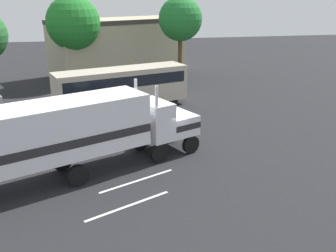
# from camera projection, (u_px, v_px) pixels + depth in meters

# --- Properties ---
(ground_plane) EXTENTS (120.00, 120.00, 0.00)m
(ground_plane) POSITION_uv_depth(u_px,v_px,m) (164.00, 152.00, 23.68)
(ground_plane) COLOR #232326
(lane_stripe_near) EXTENTS (4.06, 2.00, 0.01)m
(lane_stripe_near) POSITION_uv_depth(u_px,v_px,m) (137.00, 181.00, 20.04)
(lane_stripe_near) COLOR silver
(lane_stripe_near) RESTS_ON ground_plane
(lane_stripe_mid) EXTENTS (4.05, 2.01, 0.01)m
(lane_stripe_mid) POSITION_uv_depth(u_px,v_px,m) (129.00, 206.00, 17.70)
(lane_stripe_mid) COLOR silver
(lane_stripe_mid) RESTS_ON ground_plane
(semi_truck) EXTENTS (13.95, 8.04, 4.50)m
(semi_truck) POSITION_uv_depth(u_px,v_px,m) (68.00, 132.00, 19.69)
(semi_truck) COLOR white
(semi_truck) RESTS_ON ground_plane
(person_bystander) EXTENTS (0.36, 0.47, 1.63)m
(person_bystander) POSITION_uv_depth(u_px,v_px,m) (83.00, 142.00, 22.80)
(person_bystander) COLOR black
(person_bystander) RESTS_ON ground_plane
(parked_bus) EXTENTS (11.26, 5.67, 3.40)m
(parked_bus) POSITION_uv_depth(u_px,v_px,m) (122.00, 85.00, 31.74)
(parked_bus) COLOR #BFB29E
(parked_bus) RESTS_ON ground_plane
(tree_center) EXTENTS (5.54, 5.54, 9.04)m
(tree_center) POSITION_uv_depth(u_px,v_px,m) (73.00, 23.00, 39.63)
(tree_center) COLOR brown
(tree_center) RESTS_ON ground_plane
(tree_right) EXTENTS (4.54, 4.54, 8.91)m
(tree_right) POSITION_uv_depth(u_px,v_px,m) (180.00, 19.00, 40.05)
(tree_right) COLOR brown
(tree_right) RESTS_ON ground_plane
(building_backdrop) EXTENTS (16.82, 11.89, 6.37)m
(building_backdrop) POSITION_uv_depth(u_px,v_px,m) (119.00, 44.00, 45.74)
(building_backdrop) COLOR #B7AD8C
(building_backdrop) RESTS_ON ground_plane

